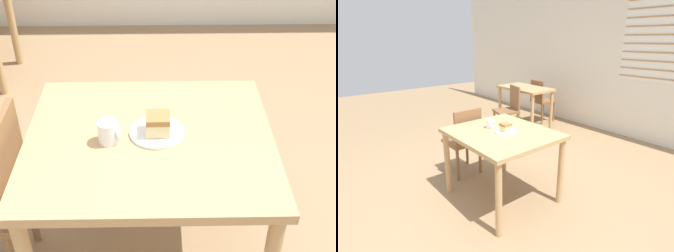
% 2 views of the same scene
% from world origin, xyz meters
% --- Properties ---
extents(dining_table_near, '(1.00, 0.89, 0.74)m').
position_xyz_m(dining_table_near, '(-0.08, 0.19, 0.64)').
color(dining_table_near, tan).
rests_on(dining_table_near, ground_plane).
extents(plate, '(0.22, 0.22, 0.01)m').
position_xyz_m(plate, '(-0.05, 0.21, 0.75)').
color(plate, white).
rests_on(plate, dining_table_near).
extents(cake_slice, '(0.10, 0.09, 0.08)m').
position_xyz_m(cake_slice, '(-0.05, 0.21, 0.79)').
color(cake_slice, beige).
rests_on(cake_slice, plate).
extents(coffee_mug, '(0.09, 0.08, 0.09)m').
position_xyz_m(coffee_mug, '(-0.24, 0.16, 0.79)').
color(coffee_mug, white).
rests_on(coffee_mug, dining_table_near).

